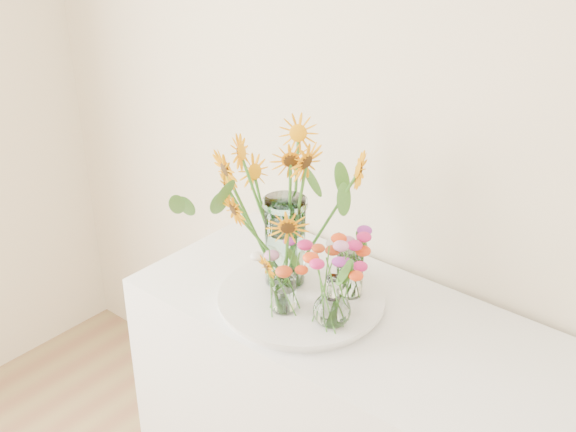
% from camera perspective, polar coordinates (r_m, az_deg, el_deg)
% --- Properties ---
extents(tray, '(0.46, 0.46, 0.02)m').
position_cam_1_polar(tray, '(2.09, 1.05, -6.69)').
color(tray, white).
rests_on(tray, counter).
extents(mason_jar, '(0.15, 0.15, 0.27)m').
position_cam_1_polar(mason_jar, '(2.08, -0.23, -2.05)').
color(mason_jar, '#BDECE8').
rests_on(mason_jar, tray).
extents(sunflower_bouquet, '(0.83, 0.83, 0.49)m').
position_cam_1_polar(sunflower_bouquet, '(2.03, -0.23, 0.56)').
color(sunflower_bouquet, orange).
rests_on(sunflower_bouquet, tray).
extents(small_vase_a, '(0.09, 0.09, 0.12)m').
position_cam_1_polar(small_vase_a, '(2.00, -0.32, -6.09)').
color(small_vase_a, white).
rests_on(small_vase_a, tray).
extents(wildflower_posy_a, '(0.20, 0.20, 0.21)m').
position_cam_1_polar(wildflower_posy_a, '(1.97, -0.32, -5.00)').
color(wildflower_posy_a, '#EA4014').
rests_on(wildflower_posy_a, tray).
extents(small_vase_b, '(0.14, 0.14, 0.15)m').
position_cam_1_polar(small_vase_b, '(1.94, 3.52, -6.71)').
color(small_vase_b, white).
rests_on(small_vase_b, tray).
extents(wildflower_posy_b, '(0.20, 0.20, 0.24)m').
position_cam_1_polar(wildflower_posy_b, '(1.91, 3.56, -5.59)').
color(wildflower_posy_b, '#EA4014').
rests_on(wildflower_posy_b, tray).
extents(small_vase_c, '(0.08, 0.08, 0.13)m').
position_cam_1_polar(small_vase_c, '(2.07, 4.89, -4.68)').
color(small_vase_c, white).
rests_on(small_vase_c, tray).
extents(wildflower_posy_c, '(0.18, 0.18, 0.22)m').
position_cam_1_polar(wildflower_posy_c, '(2.04, 4.94, -3.61)').
color(wildflower_posy_c, '#EA4014').
rests_on(wildflower_posy_c, tray).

